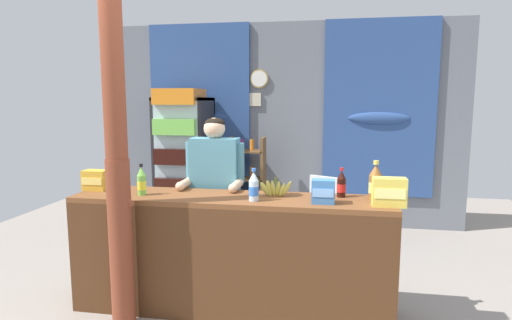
% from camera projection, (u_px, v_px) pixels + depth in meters
% --- Properties ---
extents(ground_plane, '(7.70, 7.70, 0.00)m').
position_uv_depth(ground_plane, '(254.00, 271.00, 4.29)').
color(ground_plane, gray).
extents(back_wall_curtained, '(5.03, 0.22, 2.76)m').
position_uv_depth(back_wall_curtained, '(279.00, 123.00, 5.86)').
color(back_wall_curtained, slate).
rests_on(back_wall_curtained, ground).
extents(stall_counter, '(2.55, 0.52, 0.96)m').
position_uv_depth(stall_counter, '(228.00, 247.00, 3.33)').
color(stall_counter, brown).
rests_on(stall_counter, ground).
extents(timber_post, '(0.20, 0.18, 2.58)m').
position_uv_depth(timber_post, '(117.00, 166.00, 3.10)').
color(timber_post, brown).
rests_on(timber_post, ground).
extents(drink_fridge, '(0.67, 0.75, 1.87)m').
position_uv_depth(drink_fridge, '(184.00, 153.00, 5.63)').
color(drink_fridge, '#232328').
rests_on(drink_fridge, ground).
extents(bottle_shelf_rack, '(0.48, 0.28, 1.24)m').
position_uv_depth(bottle_shelf_rack, '(247.00, 181.00, 5.66)').
color(bottle_shelf_rack, brown).
rests_on(bottle_shelf_rack, ground).
extents(plastic_lawn_chair, '(0.59, 0.59, 0.86)m').
position_uv_depth(plastic_lawn_chair, '(331.00, 206.00, 4.95)').
color(plastic_lawn_chair, silver).
rests_on(plastic_lawn_chair, ground).
extents(shopkeeper, '(0.54, 0.42, 1.57)m').
position_uv_depth(shopkeeper, '(215.00, 182.00, 3.81)').
color(shopkeeper, '#28282D').
rests_on(shopkeeper, ground).
extents(soda_bottle_iced_tea, '(0.10, 0.10, 0.30)m').
position_uv_depth(soda_bottle_iced_tea, '(375.00, 183.00, 3.26)').
color(soda_bottle_iced_tea, brown).
rests_on(soda_bottle_iced_tea, stall_counter).
extents(soda_bottle_water, '(0.08, 0.08, 0.25)m').
position_uv_depth(soda_bottle_water, '(254.00, 187.00, 3.22)').
color(soda_bottle_water, silver).
rests_on(soda_bottle_water, stall_counter).
extents(soda_bottle_lime_soda, '(0.07, 0.07, 0.26)m').
position_uv_depth(soda_bottle_lime_soda, '(142.00, 182.00, 3.42)').
color(soda_bottle_lime_soda, '#75C64C').
rests_on(soda_bottle_lime_soda, stall_counter).
extents(soda_bottle_cola, '(0.07, 0.07, 0.24)m').
position_uv_depth(soda_bottle_cola, '(341.00, 185.00, 3.35)').
color(soda_bottle_cola, black).
rests_on(soda_bottle_cola, stall_counter).
extents(snack_box_instant_noodle, '(0.24, 0.12, 0.21)m').
position_uv_depth(snack_box_instant_noodle, '(389.00, 192.00, 3.05)').
color(snack_box_instant_noodle, '#EAD14C').
rests_on(snack_box_instant_noodle, stall_counter).
extents(snack_box_choco_powder, '(0.20, 0.13, 0.17)m').
position_uv_depth(snack_box_choco_powder, '(96.00, 180.00, 3.62)').
color(snack_box_choco_powder, gold).
rests_on(snack_box_choco_powder, stall_counter).
extents(snack_box_biscuit, '(0.17, 0.11, 0.18)m').
position_uv_depth(snack_box_biscuit, '(323.00, 192.00, 3.15)').
color(snack_box_biscuit, '#3D75B7').
rests_on(snack_box_biscuit, stall_counter).
extents(banana_bunch, '(0.28, 0.06, 0.16)m').
position_uv_depth(banana_bunch, '(275.00, 189.00, 3.39)').
color(banana_bunch, '#CCC14C').
rests_on(banana_bunch, stall_counter).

